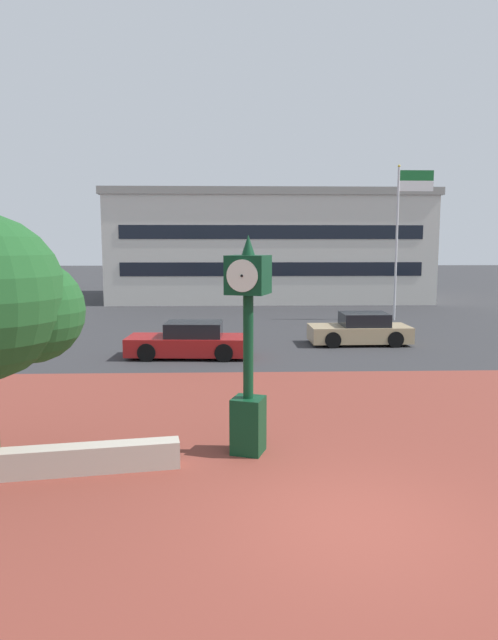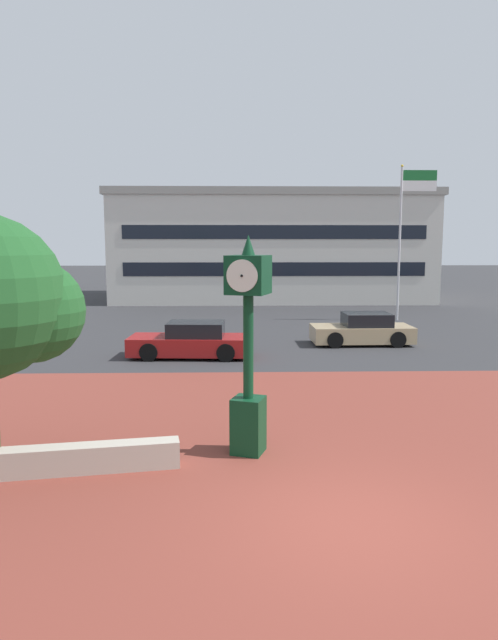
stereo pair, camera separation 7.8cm
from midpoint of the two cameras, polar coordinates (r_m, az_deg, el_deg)
ground_plane at (r=8.98m, az=10.50°, el=-19.42°), size 200.00×200.00×0.00m
plaza_brick_paving at (r=11.68m, az=7.37°, el=-12.80°), size 44.00×13.99×0.01m
planter_wall at (r=10.91m, az=-15.41°, el=-13.14°), size 3.22×0.91×0.50m
street_clock at (r=10.94m, az=0.14°, el=-2.48°), size 0.93×0.94×4.24m
car_street_near at (r=20.70m, az=-5.64°, el=-2.14°), size 4.42×2.01×1.28m
car_street_mid at (r=23.69m, az=11.36°, el=-1.02°), size 4.05×1.94×1.28m
flagpole_primary at (r=31.46m, az=15.38°, el=9.04°), size 1.91×0.14×8.13m
civic_building at (r=43.53m, az=2.09°, el=7.36°), size 22.47×12.22×7.72m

